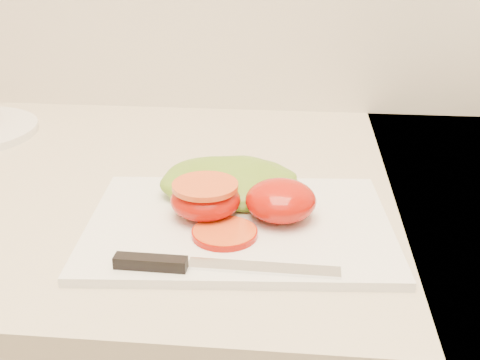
{
  "coord_description": "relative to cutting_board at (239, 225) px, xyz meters",
  "views": [
    {
      "loc": [
        0.05,
        0.97,
        1.25
      ],
      "look_at": [
        -0.01,
        1.56,
        0.99
      ],
      "focal_mm": 45.0,
      "sensor_mm": 36.0,
      "label": 1
    }
  ],
  "objects": [
    {
      "name": "tomato_half_dome",
      "position": [
        0.04,
        0.01,
        0.03
      ],
      "size": [
        0.08,
        0.08,
        0.04
      ],
      "primitive_type": "ellipsoid",
      "color": "#B70900",
      "rests_on": "cutting_board"
    },
    {
      "name": "knife",
      "position": [
        -0.03,
        -0.1,
        0.01
      ],
      "size": [
        0.22,
        0.03,
        0.01
      ],
      "rotation": [
        0.0,
        0.0,
        -0.02
      ],
      "color": "silver",
      "rests_on": "cutting_board"
    },
    {
      "name": "tomato_half_cut",
      "position": [
        -0.04,
        0.01,
        0.03
      ],
      "size": [
        0.08,
        0.08,
        0.04
      ],
      "color": "#B70900",
      "rests_on": "cutting_board"
    },
    {
      "name": "lettuce_leaf_1",
      "position": [
        0.02,
        0.08,
        0.02
      ],
      "size": [
        0.12,
        0.13,
        0.02
      ],
      "primitive_type": "ellipsoid",
      "rotation": [
        0.0,
        0.0,
        0.84
      ],
      "color": "olive",
      "rests_on": "cutting_board"
    },
    {
      "name": "tomato_slice_0",
      "position": [
        -0.01,
        -0.04,
        0.01
      ],
      "size": [
        0.07,
        0.07,
        0.01
      ],
      "primitive_type": "cylinder",
      "color": "orange",
      "rests_on": "cutting_board"
    },
    {
      "name": "lettuce_leaf_0",
      "position": [
        -0.02,
        0.07,
        0.02
      ],
      "size": [
        0.18,
        0.13,
        0.03
      ],
      "primitive_type": "ellipsoid",
      "rotation": [
        0.0,
        0.0,
        0.14
      ],
      "color": "olive",
      "rests_on": "cutting_board"
    },
    {
      "name": "cutting_board",
      "position": [
        0.0,
        0.0,
        0.0
      ],
      "size": [
        0.35,
        0.26,
        0.01
      ],
      "primitive_type": "cube",
      "rotation": [
        0.0,
        0.0,
        0.08
      ],
      "color": "white",
      "rests_on": "counter"
    }
  ]
}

